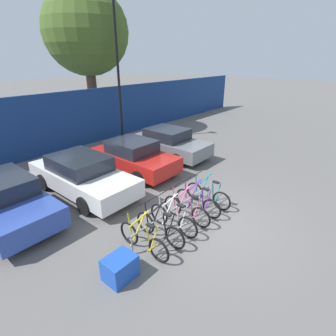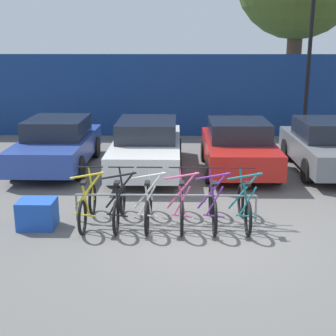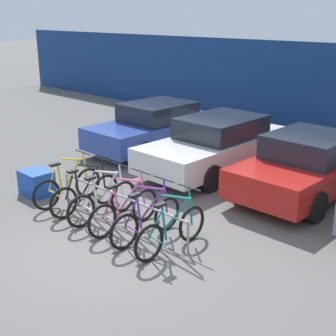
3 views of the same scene
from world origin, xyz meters
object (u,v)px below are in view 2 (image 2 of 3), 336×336
Objects in this scene: bike_rack at (166,198)px; car_blue at (58,143)px; bicycle_yellow at (88,206)px; car_grey at (328,146)px; lamp_post at (312,21)px; car_red at (238,147)px; car_white at (147,146)px; bicycle_pink at (182,206)px; bicycle_teal at (244,207)px; bicycle_white at (149,206)px; bicycle_purple at (213,206)px; bicycle_black at (119,206)px; cargo_crate at (37,214)px.

bike_rack is 0.85× the size of car_blue.
bicycle_yellow is (-1.53, -0.15, -0.11)m from bike_rack.
lamp_post is (0.36, 3.89, 3.46)m from car_grey.
car_white is at bearing 178.90° from car_red.
car_blue is 0.93× the size of car_white.
car_white is 7.50m from lamp_post.
bicycle_pink is 5.49m from car_blue.
bicycle_yellow is at bearing -130.86° from car_red.
car_blue is 0.56× the size of lamp_post.
car_blue is 1.02× the size of car_grey.
car_blue is at bearing 139.58° from bicycle_teal.
bicycle_white is at bearing -122.41° from lamp_post.
lamp_post reaches higher than bicycle_yellow.
bicycle_purple is at bearing -9.21° from bike_rack.
car_white is at bearing -5.43° from car_blue.
bicycle_black is at bearing -176.45° from bicycle_pink.
bicycle_yellow is 0.40× the size of car_blue.
bike_rack is 1.54m from bicycle_yellow.
car_red is at bearing -177.11° from car_grey.
bicycle_teal is at bearing 3.64° from bicycle_black.
car_red is 2.48m from car_grey.
bicycle_pink is at bearing -3.76° from bicycle_yellow.
car_white reaches higher than bike_rack.
lamp_post is at bearing 48.64° from cargo_crate.
bicycle_pink is at bearing -25.54° from bike_rack.
bicycle_pink is 0.41× the size of car_grey.
car_white is 4.99m from car_grey.
car_white is at bearing 93.80° from bicycle_white.
bicycle_white is at bearing -119.38° from car_red.
cargo_crate is at bearing -147.96° from car_grey.
bicycle_teal is 6.33m from car_blue.
bicycle_pink is at bearing -76.95° from car_white.
car_grey is (2.84, 4.08, 0.31)m from bicycle_teal.
lamp_post is (5.06, 7.97, 3.77)m from bicycle_white.
car_red reaches higher than bike_rack.
lamp_post is (3.81, 7.97, 3.77)m from bicycle_purple.
cargo_crate is (-2.78, -0.20, -0.10)m from bicycle_pink.
bicycle_black is at bearing -142.29° from car_grey.
bicycle_white is 0.44× the size of car_red.
bicycle_purple is 4.09m from car_red.
car_grey is 5.93× the size of cargo_crate.
bicycle_pink is at bearing 4.10° from cargo_crate.
car_red and car_grey have the same top height.
car_red is (0.98, 3.96, 0.31)m from bicycle_purple.
cargo_crate is at bearing -173.28° from bicycle_purple.
car_white is (-2.15, 4.00, 0.31)m from bicycle_teal.
car_red is 6.01m from lamp_post.
car_blue is 7.53m from car_grey.
car_white and car_red have the same top height.
bicycle_white is 0.38× the size of car_white.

